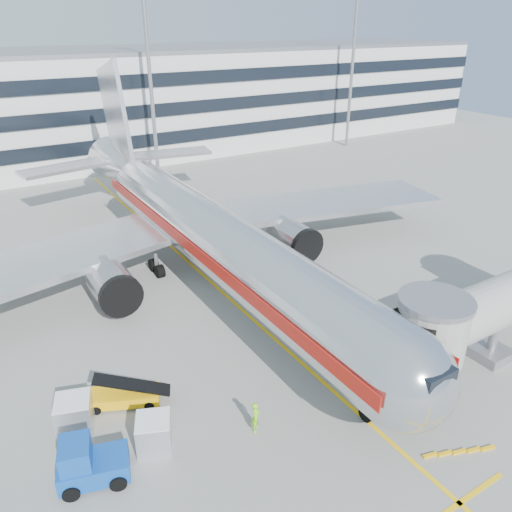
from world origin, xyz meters
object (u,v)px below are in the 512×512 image
belt_loader (124,396)px  cargo_container_right (74,414)px  cargo_container_front (154,433)px  baggage_tug (88,464)px  main_jet (201,229)px  ramp_worker (256,417)px

belt_loader → cargo_container_right: 2.81m
belt_loader → cargo_container_front: bearing=-85.3°
baggage_tug → belt_loader: bearing=54.7°
main_jet → ramp_worker: main_jet is taller
belt_loader → baggage_tug: bearing=-125.3°
belt_loader → cargo_container_right: belt_loader is taller
main_jet → baggage_tug: bearing=-130.6°
belt_loader → cargo_container_front: (0.32, -3.85, 0.34)m
main_jet → ramp_worker: bearing=-107.5°
baggage_tug → cargo_container_right: 3.73m
main_jet → cargo_container_front: main_jet is taller
belt_loader → cargo_container_front: 3.88m
baggage_tug → ramp_worker: 8.30m
baggage_tug → cargo_container_front: (3.29, 0.34, -0.14)m
cargo_container_right → cargo_container_front: size_ratio=1.01×
cargo_container_right → ramp_worker: bearing=-32.5°
cargo_container_right → main_jet: bearing=42.3°
main_jet → belt_loader: 16.20m
cargo_container_right → ramp_worker: cargo_container_right is taller
belt_loader → cargo_container_right: (-2.74, -0.48, 0.39)m
belt_loader → cargo_container_right: bearing=-170.0°
ramp_worker → belt_loader: bearing=87.1°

